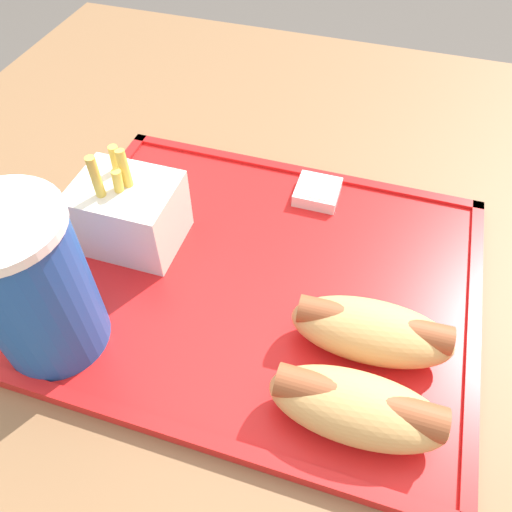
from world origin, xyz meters
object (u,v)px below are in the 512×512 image
(fries_carton, at_px, (129,213))
(hot_dog_far, at_px, (357,407))
(sauce_cup_mayo, at_px, (317,191))
(soda_cup, at_px, (32,286))
(hot_dog_near, at_px, (371,330))

(fries_carton, bearing_deg, hot_dog_far, 153.06)
(sauce_cup_mayo, bearing_deg, soda_cup, 54.17)
(soda_cup, height_order, sauce_cup_mayo, soda_cup)
(fries_carton, distance_m, sauce_cup_mayo, 0.20)
(hot_dog_far, relative_size, fries_carton, 1.19)
(sauce_cup_mayo, bearing_deg, hot_dog_near, 115.62)
(fries_carton, xyz_separation_m, sauce_cup_mayo, (-0.17, -0.12, -0.03))
(hot_dog_far, xyz_separation_m, sauce_cup_mayo, (0.08, -0.24, -0.02))
(hot_dog_near, relative_size, sauce_cup_mayo, 2.91)
(soda_cup, distance_m, hot_dog_far, 0.26)
(soda_cup, height_order, hot_dog_near, soda_cup)
(hot_dog_far, distance_m, sauce_cup_mayo, 0.26)
(soda_cup, height_order, fries_carton, soda_cup)
(hot_dog_near, bearing_deg, sauce_cup_mayo, -64.38)
(hot_dog_far, bearing_deg, fries_carton, -26.94)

